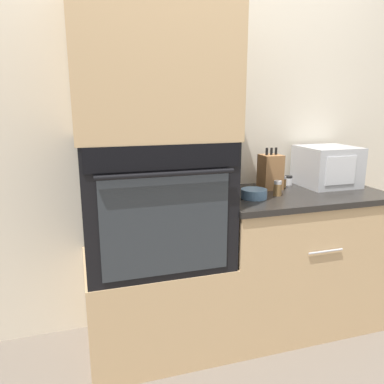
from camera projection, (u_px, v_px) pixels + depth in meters
name	position (u px, v px, depth m)	size (l,w,h in m)	color
ground_plane	(237.00, 363.00, 2.11)	(12.00, 12.00, 0.00)	#6B6056
wall_back	(203.00, 131.00, 2.40)	(8.00, 0.05, 2.50)	beige
oven_cabinet_base	(156.00, 302.00, 2.21)	(0.79, 0.60, 0.56)	tan
wall_oven	(154.00, 201.00, 2.06)	(0.77, 0.64, 0.68)	black
oven_cabinet_upper	(150.00, 59.00, 1.89)	(0.79, 0.60, 0.81)	tan
counter_unit	(294.00, 258.00, 2.44)	(1.06, 0.63, 0.89)	tan
microwave	(327.00, 166.00, 2.48)	(0.35, 0.33, 0.26)	#B2B5BA
knife_block	(270.00, 172.00, 2.39)	(0.13, 0.13, 0.26)	olive
bowl	(254.00, 194.00, 2.17)	(0.15, 0.15, 0.05)	#517599
condiment_jar_near	(288.00, 180.00, 2.52)	(0.06, 0.06, 0.06)	silver
condiment_jar_mid	(283.00, 182.00, 2.44)	(0.04, 0.04, 0.07)	brown
condiment_jar_far	(278.00, 188.00, 2.23)	(0.05, 0.05, 0.09)	brown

